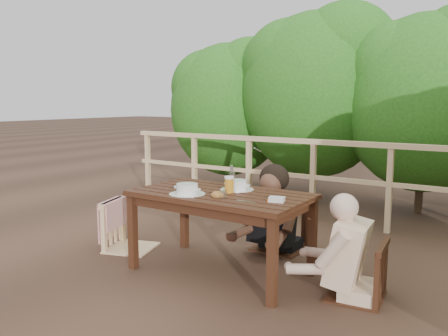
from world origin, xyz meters
The scene contains 16 objects.
ground centered at (0.00, 0.00, 0.00)m, with size 60.00×60.00×0.00m, color #513526.
table centered at (0.00, 0.00, 0.34)m, with size 1.48×0.83×0.68m, color #32190E.
chair_left centered at (-1.09, 0.01, 0.46)m, with size 0.45×0.45×0.91m, color #DCB582.
chair_far centered at (0.15, 0.83, 0.47)m, with size 0.47×0.47×0.95m, color #32190E.
chair_right centered at (1.14, 0.12, 0.42)m, with size 0.42×0.42×0.84m, color #32190E.
woman centered at (0.15, 0.85, 0.66)m, with size 0.53×0.66×1.32m, color black, non-canonical shape.
diner_right centered at (1.17, 0.12, 0.65)m, with size 0.52×0.64×1.29m, color beige, non-canonical shape.
railing centered at (0.00, 2.00, 0.51)m, with size 5.60×0.10×1.01m, color #DCB582.
hedge_row centered at (0.40, 3.20, 1.90)m, with size 6.60×1.60×3.80m, color #255C18, non-canonical shape.
soup_near centered at (-0.20, -0.21, 0.73)m, with size 0.30×0.30×0.10m, color silver.
soup_far centered at (0.05, 0.18, 0.73)m, with size 0.29×0.29×0.10m, color white.
bread_roll centered at (0.09, -0.19, 0.72)m, with size 0.11×0.08×0.07m, color #AB7435.
beer_glass centered at (0.07, 0.03, 0.76)m, with size 0.08×0.08×0.15m, color gold.
bottle centered at (0.06, 0.08, 0.80)m, with size 0.06×0.06×0.24m, color white.
tumbler centered at (0.15, -0.19, 0.72)m, with size 0.07×0.07×0.08m, color white.
butter_tub centered at (0.56, -0.07, 0.71)m, with size 0.12×0.09×0.05m, color white.
Camera 1 is at (2.11, -3.13, 1.46)m, focal length 36.55 mm.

